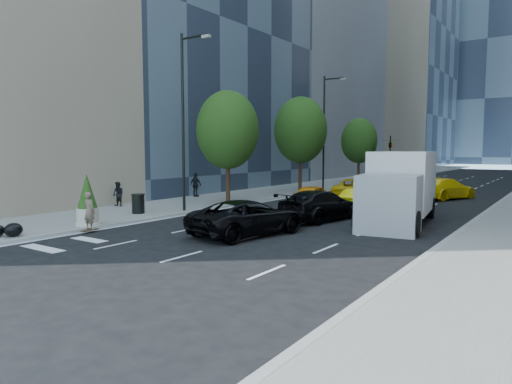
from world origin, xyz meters
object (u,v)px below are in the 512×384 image
Objects in this scene: skateboarder at (89,214)px; trash_can at (138,204)px; black_sedan_lincoln at (248,217)px; black_sedan_mercedes at (321,205)px; planter_shrub at (87,201)px; city_bus at (386,172)px; box_truck at (400,187)px.

trash_can is at bearing -68.06° from skateboarder.
black_sedan_mercedes is at bearing -85.69° from black_sedan_lincoln.
trash_can is at bearing 106.28° from planter_shrub.
city_bus is 31.69m from planter_shrub.
black_sedan_lincoln is 8.02m from box_truck.
planter_shrub is (-11.55, -9.54, -0.52)m from box_truck.
black_sedan_lincoln is 7.71m from planter_shrub.
city_bus is 23.43m from box_truck.
city_bus is 10.33× the size of trash_can.
skateboarder is at bearing -115.84° from city_bus.
black_sedan_lincoln is 2.27× the size of planter_shrub.
box_truck is (3.75, 1.07, 1.03)m from black_sedan_mercedes.
city_bus is 27.86m from trash_can.
skateboarder is at bearing -31.49° from planter_shrub.
planter_shrub is (-7.80, -8.48, 0.52)m from black_sedan_mercedes.
black_sedan_lincoln is at bearing -152.83° from skateboarder.
city_bus reaches higher than black_sedan_lincoln.
skateboarder is 0.71× the size of planter_shrub.
black_sedan_mercedes is at bearing -172.05° from box_truck.
skateboarder reaches higher than black_sedan_lincoln.
city_bus is 4.42× the size of planter_shrub.
black_sedan_lincoln is 0.51× the size of city_bus.
black_sedan_lincoln is 28.80m from city_bus.
box_truck is at bearing -154.63° from black_sedan_mercedes.
trash_can is 4.26m from planter_shrub.
black_sedan_mercedes is 4.04m from box_truck.
black_sedan_mercedes is at bearing 26.28° from trash_can.
planter_shrub is at bearing -117.73° from city_bus.
black_sedan_lincoln is (6.10, 3.57, -0.09)m from skateboarder.
skateboarder is at bearing 41.87° from black_sedan_lincoln.
box_truck is at bearing 23.37° from trash_can.
planter_shrub is at bearing -148.37° from box_truck.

